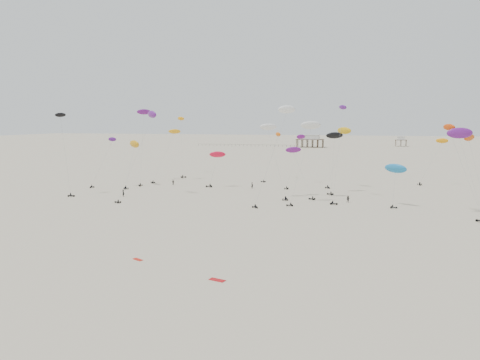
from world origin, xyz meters
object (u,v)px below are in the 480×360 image
(rig_9, at_px, (297,158))
(spectator_0, at_px, (123,197))
(rig_4, at_px, (342,139))
(pavilion_main, at_px, (310,142))
(rig_0, at_px, (143,123))
(pavilion_small, at_px, (401,142))

(rig_9, relative_size, spectator_0, 6.44)
(rig_4, height_order, rig_9, rig_4)
(spectator_0, bearing_deg, rig_9, -140.33)
(pavilion_main, relative_size, rig_0, 0.79)
(rig_0, height_order, rig_9, rig_0)
(rig_9, bearing_deg, rig_4, -8.62)
(rig_4, distance_m, rig_9, 24.49)
(pavilion_small, height_order, rig_4, rig_4)
(rig_4, bearing_deg, rig_0, -34.73)
(rig_0, bearing_deg, rig_9, 144.93)
(rig_9, bearing_deg, pavilion_small, 9.01)
(rig_9, bearing_deg, pavilion_main, 24.25)
(pavilion_small, bearing_deg, spectator_0, -108.77)
(rig_0, bearing_deg, rig_4, 165.93)
(pavilion_main, height_order, spectator_0, pavilion_main)
(pavilion_main, distance_m, rig_9, 241.48)
(rig_0, height_order, rig_4, rig_0)
(pavilion_main, distance_m, rig_0, 223.65)
(pavilion_small, bearing_deg, pavilion_main, -156.80)
(pavilion_main, distance_m, rig_4, 221.86)
(rig_4, bearing_deg, pavilion_small, -134.37)
(pavilion_small, distance_m, rig_4, 252.47)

